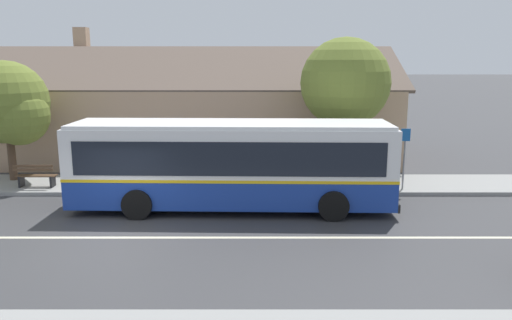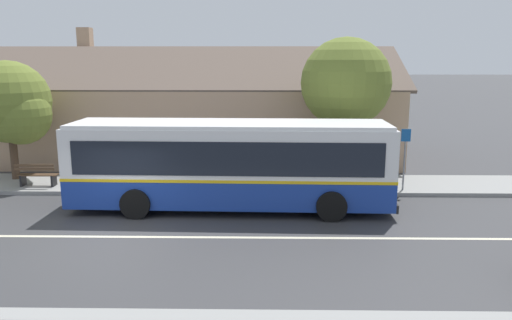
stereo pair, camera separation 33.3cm
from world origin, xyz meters
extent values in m
plane|color=#38383A|center=(0.00, 0.00, 0.00)|extent=(300.00, 300.00, 0.00)
cube|color=gray|center=(0.00, 6.00, 0.07)|extent=(60.00, 3.00, 0.15)
cube|color=gray|center=(0.00, -4.75, 0.06)|extent=(60.00, 0.50, 0.12)
cube|color=beige|center=(0.00, 0.00, 0.00)|extent=(60.00, 0.16, 0.01)
cube|color=tan|center=(0.52, 13.14, 1.85)|extent=(21.11, 9.24, 3.70)
cube|color=brown|center=(0.52, 10.83, 4.71)|extent=(21.71, 4.68, 2.17)
cube|color=brown|center=(0.52, 15.44, 4.71)|extent=(21.71, 4.68, 2.17)
cube|color=tan|center=(-5.29, 14.06, 6.22)|extent=(0.70, 0.70, 1.20)
cube|color=black|center=(-6.87, 8.49, 2.04)|extent=(1.10, 0.06, 1.30)
cube|color=black|center=(7.90, 8.49, 2.04)|extent=(1.10, 0.06, 1.30)
cube|color=#4C3323|center=(3.68, 8.49, 1.05)|extent=(1.00, 0.06, 2.10)
cube|color=navy|center=(3.39, 2.90, 0.75)|extent=(10.99, 2.78, 0.95)
cube|color=gold|center=(3.39, 2.90, 1.27)|extent=(11.01, 2.80, 0.10)
cube|color=white|center=(3.39, 2.90, 2.12)|extent=(10.99, 2.78, 1.61)
cube|color=white|center=(3.39, 2.90, 2.99)|extent=(10.77, 2.65, 0.12)
cube|color=black|center=(3.42, 4.16, 2.02)|extent=(10.05, 0.29, 1.11)
cube|color=black|center=(3.36, 1.64, 2.02)|extent=(10.05, 0.29, 1.11)
cube|color=black|center=(8.87, 2.76, 2.02)|extent=(0.10, 2.20, 1.11)
cube|color=black|center=(8.87, 2.76, 2.79)|extent=(0.09, 1.75, 0.24)
cube|color=black|center=(8.89, 2.76, 0.40)|extent=(0.14, 2.50, 0.28)
cube|color=#192D99|center=(2.06, 4.20, 0.75)|extent=(3.06, 0.11, 0.66)
cube|color=black|center=(7.68, 4.06, 1.43)|extent=(0.90, 0.05, 2.30)
cylinder|color=black|center=(6.81, 4.06, 0.50)|extent=(1.01, 0.31, 1.00)
cylinder|color=black|center=(6.74, 1.56, 0.50)|extent=(1.01, 0.31, 1.00)
cylinder|color=black|center=(0.42, 4.23, 0.50)|extent=(1.01, 0.31, 1.00)
cylinder|color=black|center=(0.35, 1.73, 0.50)|extent=(1.01, 0.31, 1.00)
cube|color=brown|center=(-4.50, 5.52, 0.60)|extent=(1.56, 0.10, 0.04)
cube|color=brown|center=(-4.50, 5.38, 0.60)|extent=(1.56, 0.10, 0.04)
cube|color=brown|center=(-4.50, 5.23, 0.60)|extent=(1.56, 0.10, 0.04)
cube|color=brown|center=(-4.50, 5.11, 0.90)|extent=(1.56, 0.04, 0.10)
cube|color=brown|center=(-4.50, 5.11, 1.04)|extent=(1.56, 0.04, 0.10)
cube|color=black|center=(-3.87, 5.38, 0.38)|extent=(0.08, 0.43, 0.45)
cube|color=black|center=(-5.12, 5.38, 0.38)|extent=(0.08, 0.43, 0.45)
cylinder|color=#4C3828|center=(7.89, 6.68, 1.50)|extent=(0.42, 0.42, 3.00)
sphere|color=olive|center=(7.89, 6.68, 4.20)|extent=(3.68, 3.68, 3.68)
sphere|color=olive|center=(8.16, 6.24, 3.65)|extent=(2.08, 2.08, 2.08)
cylinder|color=#4C3828|center=(-6.00, 6.57, 1.15)|extent=(0.32, 0.32, 2.31)
sphere|color=olive|center=(-6.00, 6.57, 3.41)|extent=(3.40, 3.40, 3.40)
sphere|color=olive|center=(-5.39, 6.26, 2.90)|extent=(2.43, 2.43, 2.43)
cylinder|color=gray|center=(9.97, 5.00, 1.35)|extent=(0.07, 0.07, 2.40)
cube|color=#1959A5|center=(9.97, 4.98, 2.30)|extent=(0.36, 0.03, 0.48)
camera|label=1|loc=(4.24, -13.91, 5.18)|focal=35.00mm
camera|label=2|loc=(4.57, -13.90, 5.18)|focal=35.00mm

